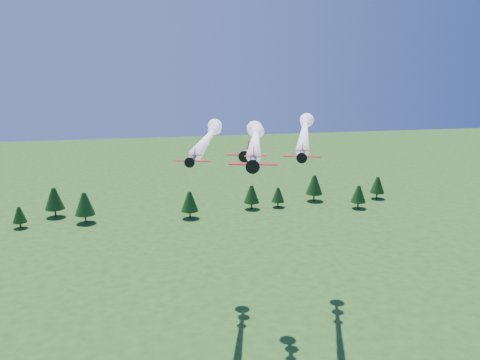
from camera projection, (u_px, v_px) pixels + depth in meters
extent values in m
cylinder|color=black|center=(253.00, 161.00, 87.76)|extent=(2.39, 6.00, 1.09)
cone|color=black|center=(253.00, 166.00, 84.42)|extent=(1.29, 1.20, 1.09)
cone|color=black|center=(253.00, 167.00, 83.79)|extent=(0.58, 0.59, 0.48)
cylinder|color=black|center=(253.00, 167.00, 83.61)|extent=(2.25, 0.56, 2.30)
cube|color=red|center=(253.00, 164.00, 87.42)|extent=(8.21, 3.26, 0.13)
cube|color=red|center=(254.00, 156.00, 91.51)|extent=(3.30, 1.62, 0.08)
cube|color=red|center=(254.00, 151.00, 91.41)|extent=(0.33, 1.03, 1.58)
ellipsoid|color=#7EA1C4|center=(253.00, 160.00, 86.70)|extent=(1.06, 1.46, 0.68)
sphere|color=white|center=(256.00, 133.00, 117.11)|extent=(2.30, 2.30, 2.30)
sphere|color=white|center=(256.00, 131.00, 120.67)|extent=(3.00, 3.00, 3.00)
sphere|color=white|center=(256.00, 128.00, 124.22)|extent=(3.70, 3.70, 3.70)
cylinder|color=black|center=(192.00, 159.00, 98.48)|extent=(2.07, 4.97, 0.91)
cone|color=black|center=(190.00, 162.00, 95.71)|extent=(1.08, 1.01, 0.91)
cone|color=black|center=(190.00, 162.00, 95.19)|extent=(0.49, 0.49, 0.40)
cylinder|color=black|center=(189.00, 163.00, 95.04)|extent=(1.86, 0.50, 1.91)
cube|color=red|center=(192.00, 161.00, 98.20)|extent=(6.81, 2.82, 0.11)
cube|color=red|center=(195.00, 155.00, 101.59)|extent=(2.74, 1.39, 0.06)
cube|color=red|center=(195.00, 151.00, 101.51)|extent=(0.29, 0.86, 1.32)
ellipsoid|color=#7EA1C4|center=(192.00, 158.00, 97.60)|extent=(0.90, 1.22, 0.57)
sphere|color=white|center=(213.00, 132.00, 130.38)|extent=(2.30, 2.30, 2.30)
sphere|color=white|center=(214.00, 129.00, 134.39)|extent=(3.00, 3.00, 3.00)
sphere|color=white|center=(216.00, 127.00, 138.41)|extent=(3.70, 3.70, 3.70)
cylinder|color=black|center=(302.00, 154.00, 94.87)|extent=(2.37, 4.92, 0.90)
cone|color=black|center=(302.00, 157.00, 92.14)|extent=(1.11, 1.05, 0.90)
cone|color=black|center=(302.00, 158.00, 91.61)|extent=(0.50, 0.51, 0.40)
cylinder|color=black|center=(302.00, 158.00, 91.47)|extent=(1.81, 0.62, 1.90)
cube|color=red|center=(302.00, 156.00, 94.59)|extent=(6.73, 3.23, 0.11)
cube|color=red|center=(303.00, 151.00, 97.95)|extent=(2.73, 1.54, 0.06)
cube|color=red|center=(303.00, 147.00, 97.86)|extent=(0.34, 0.84, 1.31)
ellipsoid|color=#7EA1C4|center=(302.00, 153.00, 94.00)|extent=(0.95, 1.23, 0.56)
sphere|color=white|center=(305.00, 124.00, 132.25)|extent=(2.30, 2.30, 2.30)
sphere|color=white|center=(305.00, 122.00, 137.04)|extent=(3.00, 3.00, 3.00)
sphere|color=white|center=(306.00, 119.00, 141.84)|extent=(3.70, 3.70, 3.70)
cylinder|color=black|center=(247.00, 152.00, 106.28)|extent=(2.79, 6.02, 1.10)
cone|color=black|center=(245.00, 156.00, 102.93)|extent=(1.34, 1.27, 1.10)
cone|color=black|center=(244.00, 157.00, 102.29)|extent=(0.61, 0.62, 0.48)
cylinder|color=black|center=(244.00, 157.00, 102.11)|extent=(2.23, 0.72, 2.31)
cube|color=red|center=(246.00, 155.00, 105.94)|extent=(8.24, 3.80, 0.13)
cube|color=red|center=(249.00, 149.00, 110.04)|extent=(3.33, 1.83, 0.08)
cube|color=red|center=(249.00, 144.00, 109.94)|extent=(0.40, 1.03, 1.60)
ellipsoid|color=#7EA1C4|center=(246.00, 151.00, 105.22)|extent=(1.14, 1.50, 0.69)
cylinder|color=#382314|center=(251.00, 206.00, 217.49)|extent=(0.60, 0.60, 2.78)
cone|color=black|center=(252.00, 194.00, 216.30)|extent=(6.35, 6.35, 7.14)
cylinder|color=#382314|center=(278.00, 204.00, 220.27)|extent=(0.60, 0.60, 2.33)
cone|color=black|center=(278.00, 195.00, 219.28)|extent=(5.32, 5.32, 5.98)
cylinder|color=#382314|center=(86.00, 219.00, 200.17)|extent=(0.60, 0.60, 3.28)
cone|color=black|center=(85.00, 204.00, 198.77)|extent=(7.49, 7.49, 8.43)
cylinder|color=#382314|center=(358.00, 205.00, 218.52)|extent=(0.60, 0.60, 2.68)
cone|color=black|center=(359.00, 194.00, 217.38)|extent=(6.13, 6.13, 6.90)
cylinder|color=#382314|center=(377.00, 196.00, 232.63)|extent=(0.60, 0.60, 2.72)
cone|color=black|center=(377.00, 185.00, 231.47)|extent=(6.21, 6.21, 6.99)
cylinder|color=#382314|center=(190.00, 214.00, 205.74)|extent=(0.60, 0.60, 2.95)
cone|color=black|center=(190.00, 201.00, 204.48)|extent=(6.75, 6.75, 7.59)
cylinder|color=#382314|center=(20.00, 225.00, 194.48)|extent=(0.60, 0.60, 2.25)
cone|color=black|center=(19.00, 215.00, 193.52)|extent=(5.14, 5.14, 5.78)
cylinder|color=#382314|center=(314.00, 197.00, 229.06)|extent=(0.60, 0.60, 3.15)
cone|color=black|center=(314.00, 185.00, 227.71)|extent=(7.20, 7.20, 8.10)
cylinder|color=#382314|center=(55.00, 213.00, 207.17)|extent=(0.60, 0.60, 3.27)
cone|color=black|center=(54.00, 198.00, 205.77)|extent=(7.48, 7.48, 8.41)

